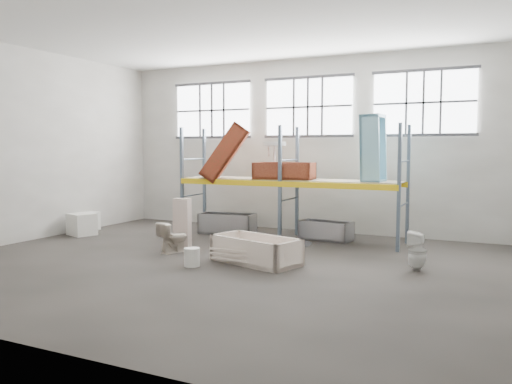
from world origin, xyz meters
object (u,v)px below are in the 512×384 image
Objects in this scene: carton_near at (82,224)px; cistern_tall at (182,223)px; toilet_beige at (173,237)px; steel_tub_right at (326,230)px; toilet_white at (417,251)px; bucket at (192,257)px; rust_tub_flat at (284,171)px; bathtub_beige at (256,250)px; blue_tub_upright at (373,149)px; steel_tub_left at (227,223)px.

cistern_tall is at bearing -5.03° from carton_near.
toilet_beige reaches higher than steel_tub_right.
toilet_white reaches higher than steel_tub_right.
rust_tub_flat is at bearing 83.48° from bucket.
bathtub_beige is 4.14m from blue_tub_upright.
bucket is at bearing -69.41° from toilet_white.
bucket is at bearing 159.36° from toilet_beige.
steel_tub_right is (0.43, 3.35, -0.03)m from bathtub_beige.
toilet_white is 3.40m from blue_tub_upright.
carton_near is (-6.37, -2.26, 0.05)m from steel_tub_right.
steel_tub_right is at bearing 19.94° from rust_tub_flat.
toilet_white is 0.58× the size of steel_tub_right.
rust_tub_flat is (-1.05, -0.38, 1.57)m from steel_tub_right.
steel_tub_right is at bearing 32.47° from cistern_tall.
steel_tub_left is at bearing -65.71° from toilet_beige.
toilet_beige is 0.46× the size of steel_tub_left.
steel_tub_left is (-5.58, 2.33, -0.11)m from toilet_white.
blue_tub_upright is (4.12, 0.00, 2.11)m from steel_tub_left.
blue_tub_upright reaches higher than steel_tub_right.
bathtub_beige is at bearing -78.34° from rust_tub_flat.
cistern_tall is at bearing 129.18° from bucket.
cistern_tall reaches higher than steel_tub_left.
bucket is (-1.48, -4.19, -0.06)m from steel_tub_right.
blue_tub_upright is (2.32, 0.15, 0.57)m from rust_tub_flat.
toilet_white is at bearing 30.46° from bathtub_beige.
bucket is at bearing -96.52° from rust_tub_flat.
cistern_tall is 5.03m from blue_tub_upright.
bathtub_beige is at bearing -118.65° from blue_tub_upright.
cistern_tall reaches higher than toilet_beige.
toilet_beige is 0.46× the size of rust_tub_flat.
cistern_tall is at bearing -137.43° from steel_tub_right.
toilet_white reaches higher than bathtub_beige.
toilet_beige is at bearing 138.96° from bucket.
bathtub_beige is 1.35m from bucket.
blue_tub_upright reaches higher than bathtub_beige.
steel_tub_right is at bearing 70.53° from bucket.
toilet_white is 0.47× the size of blue_tub_upright.
bathtub_beige is 1.58× the size of cistern_tall.
cistern_tall is at bearing -55.46° from toilet_beige.
carton_near is (-5.32, -1.88, -1.52)m from rust_tub_flat.
bathtub_beige is 1.22× the size of steel_tub_left.
toilet_beige is at bearing -86.12° from steel_tub_left.
toilet_white is at bearing -1.89° from carton_near.
bathtub_beige is 2.51m from cistern_tall.
carton_near is at bearing 158.40° from bucket.
cistern_tall is 1.70× the size of carton_near.
blue_tub_upright reaches higher than steel_tub_left.
rust_tub_flat is at bearing 19.47° from carton_near.
bathtub_beige reaches higher than bucket.
cistern_tall is 2.36m from steel_tub_left.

